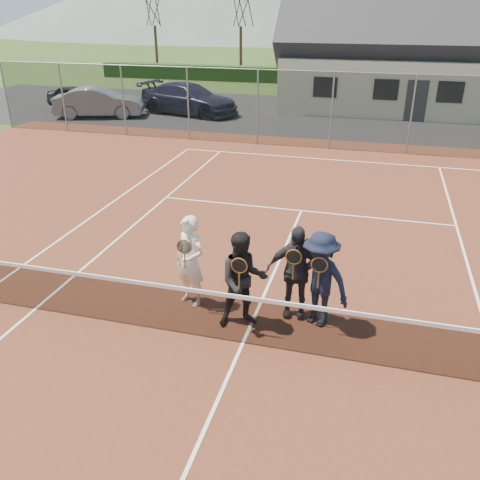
{
  "coord_description": "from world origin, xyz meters",
  "views": [
    {
      "loc": [
        1.84,
        -6.95,
        5.31
      ],
      "look_at": [
        -0.46,
        1.5,
        1.25
      ],
      "focal_mm": 38.0,
      "sensor_mm": 36.0,
      "label": 1
    }
  ],
  "objects": [
    {
      "name": "ground",
      "position": [
        0.0,
        20.0,
        0.0
      ],
      "size": [
        220.0,
        220.0,
        0.0
      ],
      "primitive_type": "plane",
      "color": "#2A4217",
      "rests_on": "ground"
    },
    {
      "name": "court_surface",
      "position": [
        0.0,
        0.0,
        0.01
      ],
      "size": [
        30.0,
        30.0,
        0.02
      ],
      "primitive_type": "cube",
      "color": "#562819",
      "rests_on": "ground"
    },
    {
      "name": "tarmac_carpark",
      "position": [
        -4.0,
        20.0,
        0.01
      ],
      "size": [
        40.0,
        12.0,
        0.01
      ],
      "primitive_type": "cube",
      "color": "black",
      "rests_on": "ground"
    },
    {
      "name": "hedge_row",
      "position": [
        0.0,
        32.0,
        0.55
      ],
      "size": [
        40.0,
        1.2,
        1.1
      ],
      "primitive_type": "cube",
      "color": "black",
      "rests_on": "ground"
    },
    {
      "name": "car_a",
      "position": [
        -14.4,
        18.31,
        0.65
      ],
      "size": [
        4.12,
        2.79,
        1.3
      ],
      "primitive_type": "imported",
      "rotation": [
        0.0,
        0.0,
        1.21
      ],
      "color": "black",
      "rests_on": "ground"
    },
    {
      "name": "car_b",
      "position": [
        -12.23,
        16.91,
        0.74
      ],
      "size": [
        4.76,
        2.91,
        1.48
      ],
      "primitive_type": "imported",
      "rotation": [
        0.0,
        0.0,
        1.89
      ],
      "color": "gray",
      "rests_on": "ground"
    },
    {
      "name": "car_c",
      "position": [
        -8.01,
        18.88,
        0.79
      ],
      "size": [
        5.84,
        3.49,
        1.59
      ],
      "primitive_type": "imported",
      "rotation": [
        0.0,
        0.0,
        1.32
      ],
      "color": "#191932",
      "rests_on": "ground"
    },
    {
      "name": "court_markings",
      "position": [
        0.0,
        0.0,
        0.02
      ],
      "size": [
        11.03,
        23.83,
        0.01
      ],
      "color": "white",
      "rests_on": "court_surface"
    },
    {
      "name": "tennis_net",
      "position": [
        0.0,
        0.0,
        0.54
      ],
      "size": [
        11.68,
        0.08,
        1.1
      ],
      "color": "slate",
      "rests_on": "ground"
    },
    {
      "name": "perimeter_fence",
      "position": [
        0.0,
        13.5,
        1.52
      ],
      "size": [
        30.07,
        0.07,
        3.02
      ],
      "color": "slate",
      "rests_on": "ground"
    },
    {
      "name": "clubhouse",
      "position": [
        4.0,
        24.0,
        3.99
      ],
      "size": [
        15.6,
        8.2,
        7.7
      ],
      "color": "beige",
      "rests_on": "ground"
    },
    {
      "name": "player_a",
      "position": [
        -1.3,
        1.01,
        0.92
      ],
      "size": [
        0.77,
        0.65,
        1.8
      ],
      "color": "white",
      "rests_on": "court_surface"
    },
    {
      "name": "player_b",
      "position": [
        -0.15,
        0.57,
        0.92
      ],
      "size": [
        1.07,
        0.96,
        1.8
      ],
      "color": "black",
      "rests_on": "court_surface"
    },
    {
      "name": "player_c",
      "position": [
        0.68,
        1.13,
        0.92
      ],
      "size": [
        1.09,
        0.55,
        1.8
      ],
      "color": "#26252B",
      "rests_on": "court_surface"
    },
    {
      "name": "player_d",
      "position": [
        1.14,
        0.95,
        0.92
      ],
      "size": [
        1.33,
        1.09,
        1.8
      ],
      "color": "black",
      "rests_on": "court_surface"
    }
  ]
}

